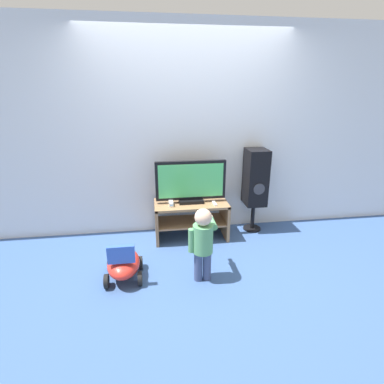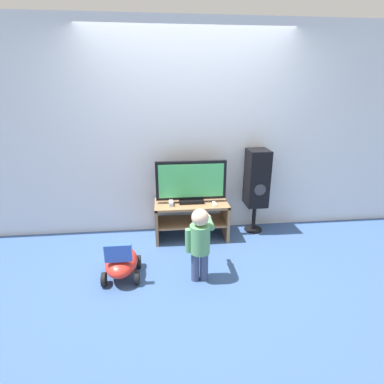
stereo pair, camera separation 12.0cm
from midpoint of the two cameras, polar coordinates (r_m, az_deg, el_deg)
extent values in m
plane|color=#38568C|center=(3.74, -0.64, -10.05)|extent=(16.00, 16.00, 0.00)
cube|color=silver|center=(3.82, -1.76, 11.27)|extent=(10.00, 0.06, 2.60)
cube|color=#93704C|center=(3.74, -1.11, -2.23)|extent=(0.91, 0.45, 0.03)
cube|color=#93704C|center=(3.84, -1.09, -5.65)|extent=(0.87, 0.41, 0.02)
cube|color=#93704C|center=(3.81, -7.67, -5.67)|extent=(0.04, 0.45, 0.48)
cube|color=#93704C|center=(3.90, 5.32, -4.93)|extent=(0.04, 0.45, 0.48)
cube|color=black|center=(3.75, -1.16, -1.61)|extent=(0.30, 0.20, 0.04)
cube|color=black|center=(3.66, -1.18, 2.24)|extent=(0.87, 0.05, 0.49)
cube|color=#4CBF66|center=(3.64, -1.13, 2.11)|extent=(0.80, 0.01, 0.42)
cube|color=white|center=(3.67, -4.98, -2.06)|extent=(0.05, 0.17, 0.05)
cube|color=#3F8CE5|center=(3.59, -4.90, -2.58)|extent=(0.03, 0.00, 0.01)
cube|color=white|center=(3.68, 3.37, -2.22)|extent=(0.04, 0.13, 0.02)
cylinder|color=#337FD8|center=(3.67, 3.38, -2.04)|extent=(0.01, 0.01, 0.00)
cylinder|color=#3F4C72|center=(3.06, 0.04, -13.92)|extent=(0.08, 0.08, 0.32)
cylinder|color=#3F4C72|center=(3.07, 1.71, -13.78)|extent=(0.08, 0.08, 0.32)
cylinder|color=#599E66|center=(2.91, 0.90, -8.89)|extent=(0.20, 0.20, 0.29)
sphere|color=beige|center=(2.81, 0.93, -4.84)|extent=(0.17, 0.17, 0.17)
cylinder|color=#599E66|center=(2.91, -1.33, -9.25)|extent=(0.06, 0.06, 0.24)
cylinder|color=#599E66|center=(2.99, 2.70, -5.82)|extent=(0.06, 0.24, 0.06)
sphere|color=beige|center=(3.10, 2.29, -4.88)|extent=(0.07, 0.07, 0.07)
cube|color=white|center=(3.13, 2.16, -4.58)|extent=(0.03, 0.13, 0.02)
cylinder|color=black|center=(4.19, 10.52, -6.81)|extent=(0.24, 0.24, 0.02)
cylinder|color=black|center=(4.12, 10.67, -4.59)|extent=(0.05, 0.05, 0.38)
cube|color=black|center=(3.93, 11.16, 2.77)|extent=(0.26, 0.31, 0.73)
cylinder|color=#38383D|center=(3.82, 11.81, 0.53)|extent=(0.14, 0.01, 0.14)
ellipsoid|color=red|center=(3.18, -13.97, -13.02)|extent=(0.32, 0.51, 0.20)
cube|color=blue|center=(2.96, -14.51, -11.43)|extent=(0.26, 0.05, 0.18)
cylinder|color=black|center=(3.37, -16.39, -13.20)|extent=(0.04, 0.14, 0.14)
cylinder|color=black|center=(3.33, -10.81, -13.08)|extent=(0.04, 0.14, 0.14)
cylinder|color=black|center=(3.14, -17.08, -15.96)|extent=(0.04, 0.14, 0.14)
cylinder|color=black|center=(3.10, -11.01, -15.87)|extent=(0.04, 0.14, 0.14)
camera|label=1|loc=(0.06, -90.95, -0.34)|focal=28.00mm
camera|label=2|loc=(0.06, 89.05, 0.34)|focal=28.00mm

